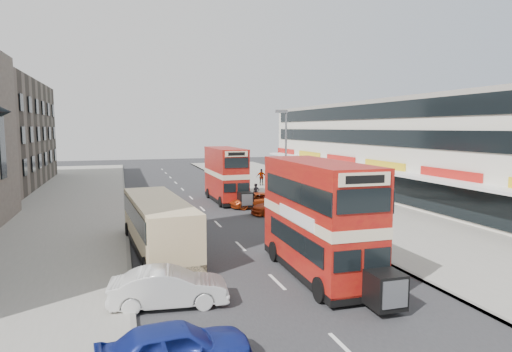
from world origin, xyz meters
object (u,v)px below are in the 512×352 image
object	(u,v)px
bus_second	(226,174)
cyclist	(256,198)
car_right_b	(256,200)
bus_main	(318,218)
car_right_a	(280,206)
pedestrian_far	(261,177)
coach	(158,223)
car_left_near	(175,348)
car_left_front	(169,287)
street_lamp	(285,151)
pedestrian_near	(330,204)

from	to	relation	value
bus_second	cyclist	bearing A→B (deg)	120.95
bus_second	car_right_b	xyz separation A→B (m)	(1.69, -3.77, -1.85)
bus_main	bus_second	size ratio (longest dim) A/B	1.07
car_right_a	pedestrian_far	distance (m)	16.01
bus_main	coach	world-z (taller)	bus_main
coach	car_right_b	world-z (taller)	coach
car_left_near	car_right_b	xyz separation A→B (m)	(9.47, 22.97, -0.09)
car_left_near	bus_second	bearing A→B (deg)	-21.20
coach	cyclist	xyz separation A→B (m)	(9.13, 11.49, -0.90)
car_right_b	pedestrian_far	xyz separation A→B (m)	(4.53, 12.49, 0.46)
coach	car_left_near	size ratio (longest dim) A/B	2.42
coach	car_right_b	xyz separation A→B (m)	(8.90, 10.82, -0.94)
car_left_front	coach	bearing A→B (deg)	4.55
pedestrian_far	cyclist	distance (m)	12.58
bus_main	car_left_near	xyz separation A→B (m)	(-7.14, -6.11, -1.92)
street_lamp	cyclist	bearing A→B (deg)	135.95
car_left_front	bus_main	bearing A→B (deg)	-71.18
car_left_front	cyclist	xyz separation A→B (m)	(9.38, 19.03, -0.05)
bus_second	car_left_near	xyz separation A→B (m)	(-7.79, -26.74, -1.76)
car_right_a	pedestrian_near	bearing A→B (deg)	58.43
bus_second	pedestrian_far	bearing A→B (deg)	-126.24
street_lamp	bus_second	xyz separation A→B (m)	(-3.81, 4.93, -2.30)
car_right_a	car_right_b	xyz separation A→B (m)	(-0.97, 3.11, -0.03)
coach	car_left_front	bearing A→B (deg)	-96.83
car_left_front	pedestrian_near	bearing A→B (deg)	-38.84
coach	car_right_b	size ratio (longest dim) A/B	2.25
car_left_near	car_right_a	size ratio (longest dim) A/B	0.92
pedestrian_far	cyclist	world-z (taller)	pedestrian_far
car_right_b	car_right_a	bearing A→B (deg)	19.56
bus_second	pedestrian_near	xyz separation A→B (m)	(5.99, -8.80, -1.51)
car_left_near	car_right_a	world-z (taller)	car_left_near
car_left_front	car_left_near	bearing A→B (deg)	-177.52
bus_second	car_left_front	world-z (taller)	bus_second
pedestrian_near	street_lamp	bearing A→B (deg)	-80.98
car_left_front	cyclist	size ratio (longest dim) A/B	2.25
bus_main	pedestrian_far	distance (m)	30.18
car_left_front	car_right_b	bearing A→B (deg)	-20.05
car_left_near	street_lamp	bearing A→B (deg)	-32.95
street_lamp	car_right_a	xyz separation A→B (m)	(-1.15, -1.95, -4.12)
car_left_near	pedestrian_near	bearing A→B (deg)	-42.49
coach	pedestrian_near	world-z (taller)	coach
street_lamp	pedestrian_near	world-z (taller)	street_lamp
coach	car_left_near	bearing A→B (deg)	-97.62
coach	car_right_a	xyz separation A→B (m)	(9.88, 7.71, -0.91)
cyclist	car_left_near	bearing A→B (deg)	-115.70
car_right_a	bus_second	bearing A→B (deg)	-160.34
car_right_b	pedestrian_near	world-z (taller)	pedestrian_near
bus_main	coach	distance (m)	8.99
cyclist	pedestrian_far	bearing A→B (deg)	66.58
pedestrian_near	pedestrian_far	distance (m)	17.53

